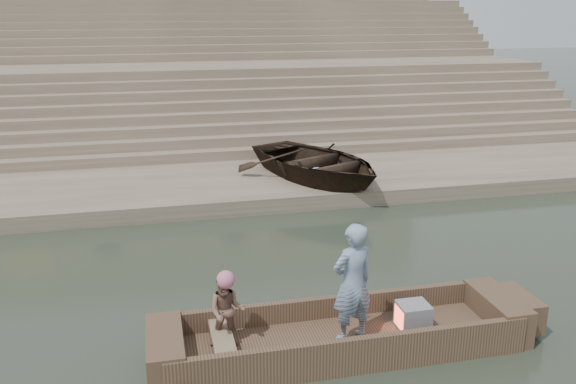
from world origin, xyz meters
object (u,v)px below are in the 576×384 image
object	(u,v)px
main_rowboat	(341,343)
beached_rowboat	(317,162)
television	(412,316)
standing_man	(352,283)
rowing_man	(227,311)

from	to	relation	value
main_rowboat	beached_rowboat	bearing A→B (deg)	77.05
television	beached_rowboat	world-z (taller)	beached_rowboat
standing_man	beached_rowboat	distance (m)	7.91
standing_man	rowing_man	distance (m)	1.83
main_rowboat	beached_rowboat	size ratio (longest dim) A/B	1.11
rowing_man	television	distance (m)	2.81
standing_man	beached_rowboat	bearing A→B (deg)	-117.26
main_rowboat	rowing_man	distance (m)	1.80
television	main_rowboat	bearing A→B (deg)	180.00
main_rowboat	rowing_man	size ratio (longest dim) A/B	4.56
main_rowboat	television	size ratio (longest dim) A/B	10.87
standing_man	rowing_man	xyz separation A→B (m)	(-1.78, 0.23, -0.35)
main_rowboat	rowing_man	xyz separation A→B (m)	(-1.67, 0.15, 0.66)
main_rowboat	standing_man	world-z (taller)	standing_man
main_rowboat	standing_man	size ratio (longest dim) A/B	2.77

